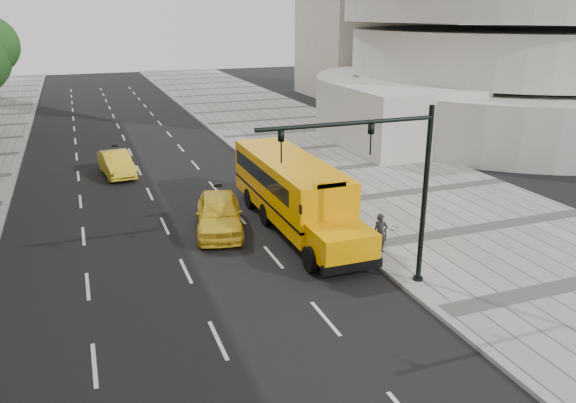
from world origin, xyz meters
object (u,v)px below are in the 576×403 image
object	(u,v)px
taxi_far	(117,164)
traffic_signal	(390,178)
school_bus	(292,187)
taxi_near	(219,214)
pedestrian	(380,233)

from	to	relation	value
taxi_far	traffic_signal	distance (m)	20.06
traffic_signal	school_bus	bearing A→B (deg)	95.53
taxi_far	traffic_signal	xyz separation A→B (m)	(7.49, -18.30, 3.39)
school_bus	traffic_signal	distance (m)	7.54
school_bus	taxi_near	xyz separation A→B (m)	(-3.31, 0.29, -0.94)
taxi_near	pedestrian	xyz separation A→B (m)	(5.34, -4.78, 0.12)
taxi_near	school_bus	bearing A→B (deg)	7.51
school_bus	taxi_near	bearing A→B (deg)	175.05
taxi_near	pedestrian	bearing A→B (deg)	-29.41
taxi_near	pedestrian	size ratio (longest dim) A/B	3.05
taxi_near	taxi_far	size ratio (longest dim) A/B	1.13
school_bus	taxi_far	world-z (taller)	school_bus
taxi_near	taxi_far	world-z (taller)	taxi_near
school_bus	pedestrian	world-z (taller)	school_bus
school_bus	pedestrian	distance (m)	5.00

